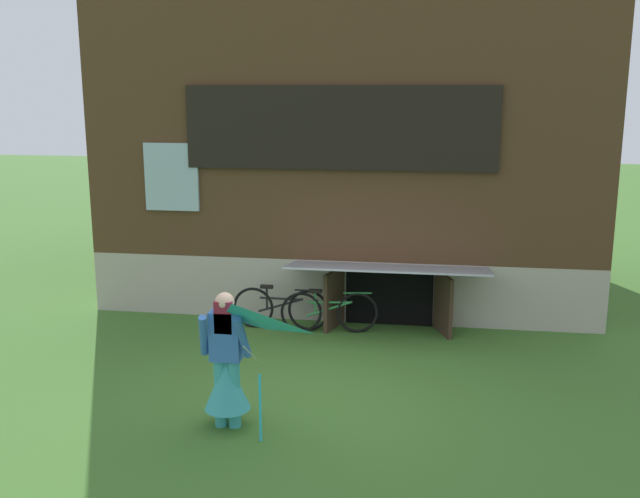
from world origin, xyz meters
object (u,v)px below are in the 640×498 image
kite (233,341)px  bicycle_green (329,312)px  person (227,371)px  bicycle_black (281,308)px

kite → bicycle_green: 4.05m
person → kite: (0.24, -0.55, 0.56)m
kite → bicycle_black: (-0.34, 3.98, -0.88)m
person → bicycle_black: size_ratio=1.01×
person → kite: person is taller
bicycle_green → bicycle_black: bicycle_black is taller
kite → bicycle_green: size_ratio=0.97×
bicycle_green → kite: bearing=-104.1°
bicycle_green → bicycle_black: (-0.78, 0.05, 0.01)m
kite → person: bearing=113.9°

